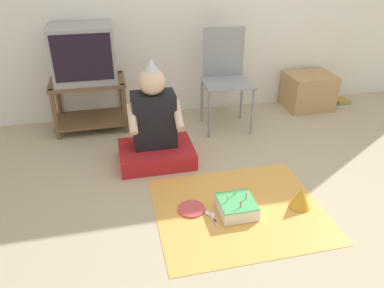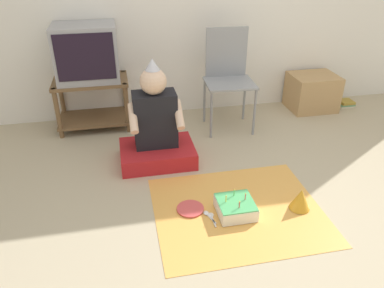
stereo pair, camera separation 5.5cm
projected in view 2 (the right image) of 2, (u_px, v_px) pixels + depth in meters
name	position (u px, v px, depth m)	size (l,w,h in m)	color
ground_plane	(275.00, 218.00, 2.55)	(16.00, 16.00, 0.00)	tan
tv_stand	(93.00, 99.00, 3.65)	(0.70, 0.44, 0.49)	brown
tv	(86.00, 53.00, 3.43)	(0.56, 0.42, 0.51)	#99999E
folding_chair	(228.00, 72.00, 3.57)	(0.48, 0.42, 0.95)	gray
cardboard_box_stack	(312.00, 92.00, 4.09)	(0.49, 0.41, 0.38)	tan
book_pile	(345.00, 103.00, 4.22)	(0.18, 0.15, 0.07)	beige
person_seated	(156.00, 130.00, 3.09)	(0.62, 0.45, 0.88)	red
party_cloth	(238.00, 210.00, 2.62)	(1.16, 0.99, 0.01)	#EFA84C
birthday_cake	(235.00, 207.00, 2.57)	(0.25, 0.25, 0.15)	white
party_hat_blue	(301.00, 199.00, 2.60)	(0.15, 0.15, 0.16)	gold
paper_plate	(190.00, 209.00, 2.62)	(0.19, 0.19, 0.01)	#D84C4C
plastic_spoon_near	(207.00, 214.00, 2.57)	(0.06, 0.14, 0.01)	white
plastic_spoon_far	(212.00, 216.00, 2.55)	(0.04, 0.15, 0.01)	white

